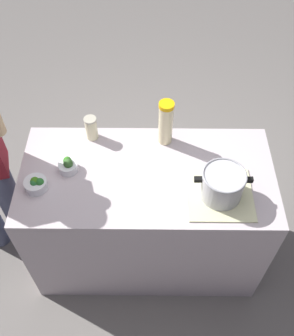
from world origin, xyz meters
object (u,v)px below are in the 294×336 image
object	(u,v)px
cooking_pot	(222,184)
broccoli_bowl_front	(36,184)
mason_jar	(91,128)
lemonade_pitcher	(166,123)
broccoli_bowl_center	(68,166)

from	to	relation	value
cooking_pot	broccoli_bowl_front	world-z (taller)	cooking_pot
mason_jar	broccoli_bowl_front	world-z (taller)	mason_jar
lemonade_pitcher	broccoli_bowl_center	distance (m)	0.58
mason_jar	broccoli_bowl_front	bearing A→B (deg)	55.02
broccoli_bowl_center	broccoli_bowl_front	bearing A→B (deg)	39.18
broccoli_bowl_front	broccoli_bowl_center	world-z (taller)	broccoli_bowl_center
lemonade_pitcher	broccoli_bowl_front	bearing A→B (deg)	26.93
mason_jar	broccoli_bowl_center	bearing A→B (deg)	66.57
lemonade_pitcher	mason_jar	size ratio (longest dim) A/B	1.93
cooking_pot	broccoli_bowl_center	xyz separation A→B (m)	(0.80, -0.16, -0.06)
cooking_pot	lemonade_pitcher	xyz separation A→B (m)	(0.28, -0.38, 0.05)
broccoli_bowl_front	mason_jar	bearing A→B (deg)	-124.98
broccoli_bowl_front	broccoli_bowl_center	distance (m)	0.19
cooking_pot	broccoli_bowl_front	distance (m)	0.96
mason_jar	broccoli_bowl_center	size ratio (longest dim) A/B	1.41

